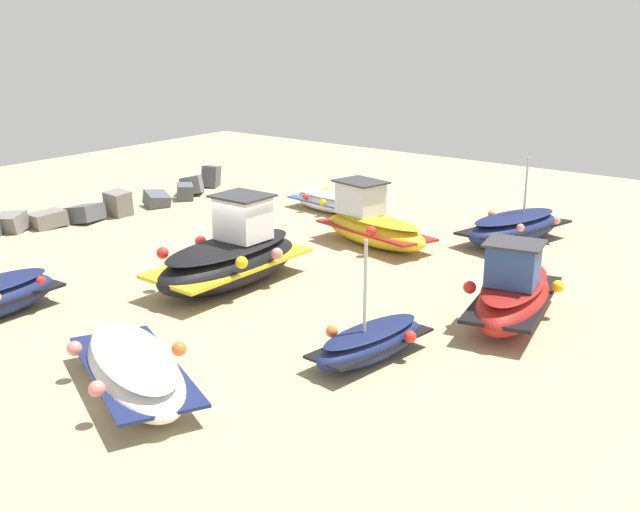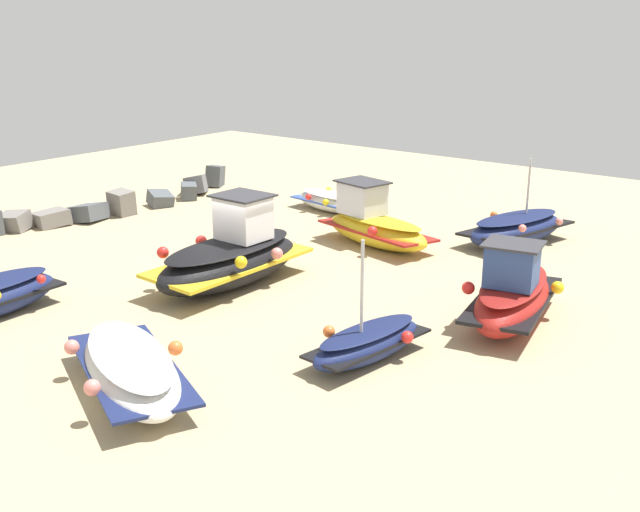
% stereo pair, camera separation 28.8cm
% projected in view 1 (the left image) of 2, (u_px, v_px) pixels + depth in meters
% --- Properties ---
extents(ground_plane, '(45.96, 45.96, 0.00)m').
position_uv_depth(ground_plane, '(239.00, 275.00, 23.88)').
color(ground_plane, tan).
extents(fishing_boat_0, '(5.46, 2.80, 2.70)m').
position_uv_depth(fishing_boat_0, '(231.00, 257.00, 22.80)').
color(fishing_boat_0, black).
rests_on(fishing_boat_0, ground_plane).
extents(fishing_boat_1, '(3.58, 5.04, 0.97)m').
position_uv_depth(fishing_boat_1, '(134.00, 370.00, 16.34)').
color(fishing_boat_1, white).
rests_on(fishing_boat_1, ground_plane).
extents(fishing_boat_2, '(3.56, 1.83, 3.02)m').
position_uv_depth(fishing_boat_2, '(371.00, 342.00, 17.86)').
color(fishing_boat_2, navy).
rests_on(fishing_boat_2, ground_plane).
extents(fishing_boat_3, '(2.14, 3.86, 0.85)m').
position_uv_depth(fishing_boat_3, '(329.00, 201.00, 31.78)').
color(fishing_boat_3, white).
rests_on(fishing_boat_3, ground_plane).
extents(fishing_boat_4, '(4.81, 2.91, 3.07)m').
position_uv_depth(fishing_boat_4, '(514.00, 227.00, 27.22)').
color(fishing_boat_4, navy).
rests_on(fishing_boat_4, ground_plane).
extents(fishing_boat_6, '(2.69, 4.87, 2.27)m').
position_uv_depth(fishing_boat_6, '(373.00, 224.00, 26.89)').
color(fishing_boat_6, gold).
rests_on(fishing_boat_6, ground_plane).
extents(fishing_boat_7, '(4.80, 2.60, 2.32)m').
position_uv_depth(fishing_boat_7, '(513.00, 294.00, 19.96)').
color(fishing_boat_7, maroon).
rests_on(fishing_boat_7, ground_plane).
extents(person_walking, '(0.32, 0.32, 1.75)m').
position_uv_depth(person_walking, '(262.00, 217.00, 26.80)').
color(person_walking, '#2D2D38').
rests_on(person_walking, ground_plane).
extents(breakwater_rocks, '(18.95, 2.88, 1.35)m').
position_uv_depth(breakwater_rocks, '(32.00, 220.00, 28.73)').
color(breakwater_rocks, '#4C5156').
rests_on(breakwater_rocks, ground_plane).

